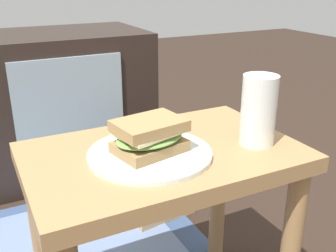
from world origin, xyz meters
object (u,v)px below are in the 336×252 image
(paper_bag, at_px, (157,172))
(plate, at_px, (150,154))
(tv_cabinet, at_px, (29,107))
(beer_glass, at_px, (258,111))
(sandwich_front, at_px, (150,136))

(paper_bag, bearing_deg, plate, -116.67)
(tv_cabinet, height_order, paper_bag, tv_cabinet)
(plate, bearing_deg, tv_cabinet, 96.17)
(plate, xyz_separation_m, beer_glass, (0.23, -0.04, 0.07))
(tv_cabinet, relative_size, paper_bag, 2.89)
(sandwich_front, bearing_deg, paper_bag, 63.33)
(sandwich_front, bearing_deg, plate, -90.00)
(paper_bag, bearing_deg, tv_cabinet, 121.96)
(sandwich_front, xyz_separation_m, paper_bag, (0.22, 0.44, -0.34))
(tv_cabinet, height_order, beer_glass, beer_glass)
(sandwich_front, bearing_deg, beer_glass, -10.82)
(plate, height_order, sandwich_front, sandwich_front)
(plate, bearing_deg, sandwich_front, 90.00)
(plate, xyz_separation_m, paper_bag, (0.22, 0.44, -0.30))
(tv_cabinet, xyz_separation_m, beer_glass, (0.33, -1.01, 0.24))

